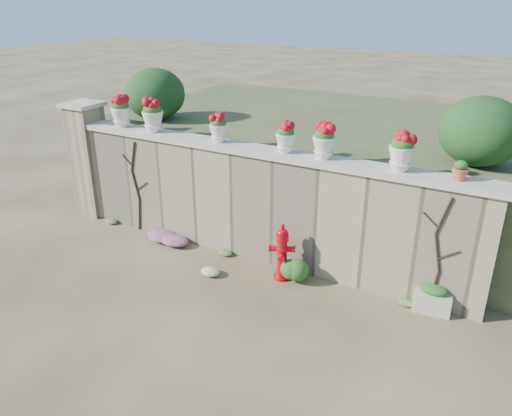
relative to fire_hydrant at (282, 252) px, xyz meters
The scene contains 21 objects.
ground 1.59m from the fire_hydrant, 121.57° to the right, with size 80.00×80.00×0.00m, color #503D28.
stone_wall 1.06m from the fire_hydrant, 146.73° to the left, with size 8.00×0.40×2.00m, color gray.
wall_cap 1.80m from the fire_hydrant, 146.73° to the left, with size 8.10×0.52×0.10m, color beige.
gate_pillar 5.02m from the fire_hydrant, behind, with size 0.72×0.72×2.48m.
raised_fill 3.83m from the fire_hydrant, 101.97° to the left, with size 9.00×6.00×2.00m, color #384C23.
back_shrub_left 4.79m from the fire_hydrant, 156.71° to the left, with size 1.30×1.30×1.10m, color #143814.
back_shrub_right 3.73m from the fire_hydrant, 33.32° to the left, with size 1.30×1.30×1.10m, color #143814.
vine_left 3.51m from the fire_hydrant, behind, with size 0.60×0.04×1.91m.
vine_right 2.50m from the fire_hydrant, ahead, with size 0.60×0.04×1.91m.
fire_hydrant is the anchor object (origin of this frame).
planter_box 2.51m from the fire_hydrant, ahead, with size 0.59×0.39×0.47m.
green_shrub 0.32m from the fire_hydrant, 17.87° to the right, with size 0.58×0.52×0.55m, color #1E5119.
magenta_clump 2.60m from the fire_hydrant, behind, with size 0.86×0.58×0.23m, color #C126AE.
white_flowers 1.26m from the fire_hydrant, 152.59° to the right, with size 0.44×0.35×0.16m, color white.
urn_pot_0 4.34m from the fire_hydrant, behind, with size 0.40×0.40×0.62m.
urn_pot_1 3.64m from the fire_hydrant, behind, with size 0.40×0.40×0.63m.
urn_pot_2 2.47m from the fire_hydrant, 161.68° to the left, with size 0.33×0.33×0.51m.
urn_pot_3 1.92m from the fire_hydrant, 114.44° to the left, with size 0.33×0.33×0.52m.
urn_pot_4 1.99m from the fire_hydrant, 49.04° to the left, with size 0.37×0.37×0.57m.
urn_pot_5 2.58m from the fire_hydrant, 17.07° to the left, with size 0.39×0.39×0.60m.
terracotta_pot 3.10m from the fire_hydrant, 11.56° to the left, with size 0.23×0.23×0.28m.
Camera 1 is at (4.07, -5.47, 4.54)m, focal length 35.00 mm.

